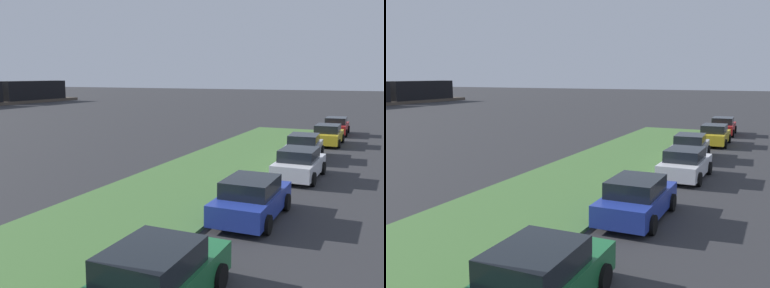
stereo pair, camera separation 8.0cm
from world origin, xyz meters
TOP-DOWN VIEW (x-y plane):
  - grass_median at (10.00, 6.38)m, footprint 60.00×6.00m
  - parked_car_green at (7.69, 2.35)m, footprint 4.31×2.03m
  - parked_car_blue at (14.37, 2.31)m, footprint 4.30×2.02m
  - parked_car_white at (21.17, 2.01)m, footprint 4.33×2.08m
  - parked_car_silver at (26.44, 2.77)m, footprint 4.38×2.18m
  - parked_car_yellow at (32.43, 2.21)m, footprint 4.31×2.05m
  - parked_car_red at (38.38, 2.33)m, footprint 4.35×2.12m

SIDE VIEW (x-z plane):
  - grass_median at x=10.00m, z-range 0.00..0.12m
  - parked_car_green at x=7.69m, z-range -0.02..1.45m
  - parked_car_blue at x=14.37m, z-range -0.02..1.45m
  - parked_car_white at x=21.17m, z-range -0.02..1.45m
  - parked_car_silver at x=26.44m, z-range -0.02..1.45m
  - parked_car_yellow at x=32.43m, z-range -0.02..1.45m
  - parked_car_red at x=38.38m, z-range -0.02..1.45m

